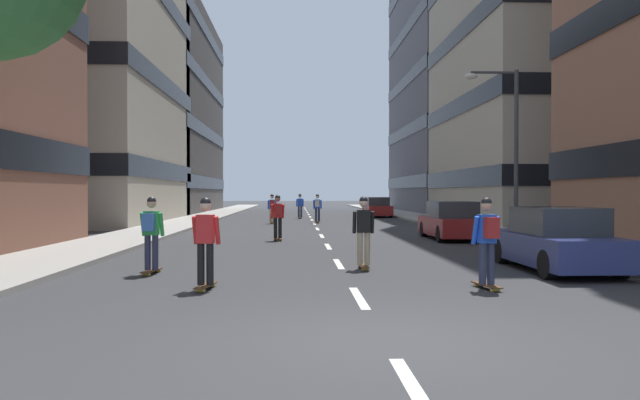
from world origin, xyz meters
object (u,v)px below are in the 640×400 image
object	(u,v)px
skater_2	(364,229)
streetlamp_right	(507,134)
skater_6	(487,237)
skater_1	(151,230)
parked_car_far	(556,241)
parked_car_near	(377,208)
skater_0	(205,239)
skater_7	(278,215)
skater_4	(272,207)
skater_5	(300,205)
parked_car_mid	(452,222)
skater_3	(317,206)

from	to	relation	value
skater_2	streetlamp_right	bearing A→B (deg)	51.99
skater_6	skater_1	bearing A→B (deg)	160.98
parked_car_far	skater_1	xyz separation A→B (m)	(-9.53, -0.23, 0.32)
parked_car_near	skater_0	distance (m)	34.50
parked_car_far	skater_2	size ratio (longest dim) A/B	2.47
skater_6	skater_2	bearing A→B (deg)	123.18
skater_7	skater_4	bearing A→B (deg)	93.23
skater_0	skater_7	world-z (taller)	same
skater_5	skater_0	bearing A→B (deg)	-93.79
parked_car_far	skater_5	xyz separation A→B (m)	(-5.90, 28.58, 0.29)
skater_0	skater_1	world-z (taller)	same
parked_car_near	skater_6	world-z (taller)	skater_6
parked_car_near	skater_6	bearing A→B (deg)	-94.28
skater_0	skater_5	size ratio (longest dim) A/B	1.00
streetlamp_right	parked_car_near	bearing A→B (deg)	95.18
parked_car_mid	parked_car_far	xyz separation A→B (m)	(0.00, -9.49, 0.00)
skater_2	skater_6	world-z (taller)	same
parked_car_mid	streetlamp_right	size ratio (longest dim) A/B	0.68
parked_car_near	streetlamp_right	xyz separation A→B (m)	(2.01, -22.21, 3.44)
streetlamp_right	skater_6	bearing A→B (deg)	-111.47
parked_car_near	skater_0	world-z (taller)	skater_0
parked_car_near	skater_7	size ratio (longest dim) A/B	2.47
skater_2	skater_5	world-z (taller)	same
skater_1	skater_5	bearing A→B (deg)	82.82
skater_0	skater_7	size ratio (longest dim) A/B	1.00
skater_0	skater_4	xyz separation A→B (m)	(0.33, 24.32, 0.03)
parked_car_mid	skater_4	bearing A→B (deg)	121.69
skater_4	skater_6	size ratio (longest dim) A/B	1.00
skater_0	skater_4	size ratio (longest dim) A/B	1.00
skater_2	skater_7	world-z (taller)	same
skater_5	parked_car_far	bearing A→B (deg)	-78.33
skater_0	skater_6	world-z (taller)	same
skater_6	skater_0	bearing A→B (deg)	178.09
skater_4	skater_6	xyz separation A→B (m)	(5.11, -24.50, 0.00)
streetlamp_right	skater_0	distance (m)	15.44
parked_car_mid	skater_6	size ratio (longest dim) A/B	2.47
parked_car_far	skater_3	bearing A→B (deg)	102.23
skater_4	parked_car_mid	bearing A→B (deg)	-58.31
streetlamp_right	parked_car_mid	bearing A→B (deg)	163.47
parked_car_mid	skater_1	size ratio (longest dim) A/B	2.47
parked_car_near	skater_1	bearing A→B (deg)	-106.92
parked_car_far	skater_6	size ratio (longest dim) A/B	2.47
parked_car_far	streetlamp_right	distance (m)	9.74
skater_3	skater_7	xyz separation A→B (m)	(-2.03, -13.39, 0.00)
parked_car_near	parked_car_mid	bearing A→B (deg)	-90.00
parked_car_far	skater_6	distance (m)	3.67
parked_car_near	skater_2	distance (m)	30.97
streetlamp_right	skater_6	xyz separation A→B (m)	(-4.54, -11.54, -3.12)
skater_4	skater_5	bearing A→B (deg)	75.60
skater_0	skater_4	bearing A→B (deg)	89.23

